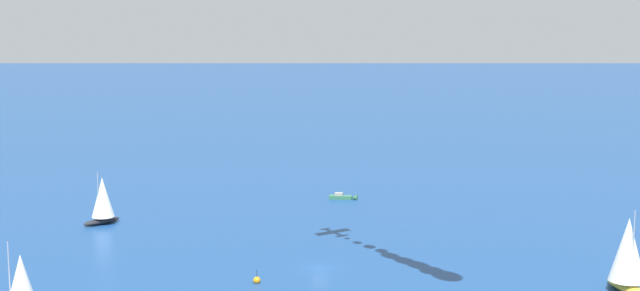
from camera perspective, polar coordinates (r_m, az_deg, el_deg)
ground_plane at (r=133.07m, az=0.00°, el=-8.39°), size 2000.00×2000.00×0.00m
sailboat_near_centre at (r=167.57m, az=-14.62°, el=-3.62°), size 5.55×8.25×10.27m
sailboat_far_port at (r=128.03m, az=20.27°, el=-6.96°), size 7.89×9.02×12.13m
motorboat_trailing at (r=186.53m, az=1.68°, el=-3.54°), size 6.50×3.07×1.83m
marker_buoy at (r=126.01m, az=-4.33°, el=-9.15°), size 1.10×1.10×2.10m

